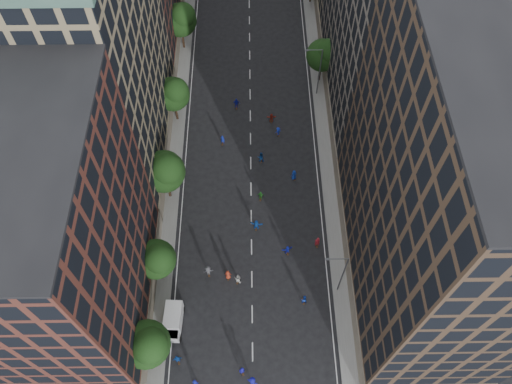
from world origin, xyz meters
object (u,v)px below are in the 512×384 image
streetlamp_far (318,70)px  cargo_van (173,321)px  streetlamp_near (341,273)px  skater_2 (304,299)px  skater_0 (195,383)px  skater_1 (242,371)px

streetlamp_far → cargo_van: size_ratio=1.99×
streetlamp_near → skater_2: (-4.11, -1.52, -4.34)m
skater_0 → skater_1: skater_1 is taller
skater_1 → skater_2: (7.46, 8.26, -0.08)m
cargo_van → skater_0: size_ratio=3.00×
skater_2 → cargo_van: bearing=2.3°
streetlamp_far → skater_1: size_ratio=4.97×
skater_1 → skater_2: bearing=-156.3°
cargo_van → skater_2: cargo_van is taller
streetlamp_far → cargo_van: (-19.66, -37.09, -3.92)m
streetlamp_far → skater_0: streetlamp_far is taller
skater_1 → skater_0: bearing=-10.9°
streetlamp_near → cargo_van: size_ratio=1.99×
streetlamp_near → streetlamp_far: bearing=90.0°
skater_1 → streetlamp_near: bearing=-164.0°
streetlamp_far → cargo_van: bearing=-117.9°
streetlamp_near → skater_1: streetlamp_near is taller
cargo_van → skater_1: size_ratio=2.50×
skater_2 → skater_0: bearing=29.8°
skater_0 → skater_1: bearing=-158.1°
streetlamp_far → skater_1: (-11.57, -42.77, -4.26)m
skater_1 → cargo_van: bearing=-59.3°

